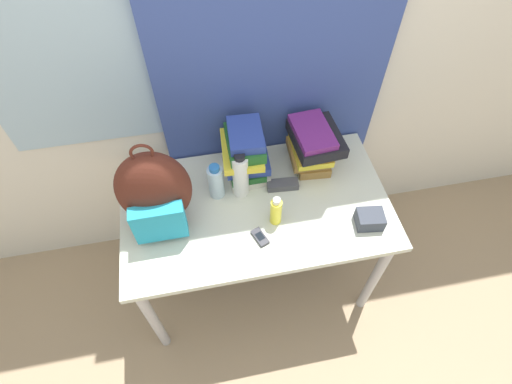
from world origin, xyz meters
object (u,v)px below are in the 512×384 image
at_px(sports_bottle, 240,175).
at_px(book_stack_center, 313,145).
at_px(sunglasses_case, 283,185).
at_px(book_stack_left, 245,154).
at_px(sunscreen_bottle, 276,211).
at_px(backpack, 155,193).
at_px(cell_phone, 260,237).
at_px(camera_pouch, 370,219).
at_px(water_bottle, 216,182).

bearing_deg(sports_bottle, book_stack_center, 17.30).
bearing_deg(sunglasses_case, book_stack_left, 141.95).
bearing_deg(sunscreen_bottle, backpack, 168.23).
xyz_separation_m(cell_phone, camera_pouch, (0.49, -0.02, 0.03)).
relative_size(book_stack_left, cell_phone, 2.87).
bearing_deg(cell_phone, book_stack_left, 89.71).
bearing_deg(water_bottle, backpack, -159.36).
relative_size(cell_phone, sunglasses_case, 0.65).
relative_size(book_stack_center, water_bottle, 1.42).
relative_size(book_stack_left, sports_bottle, 1.10).
xyz_separation_m(backpack, cell_phone, (0.41, -0.18, -0.19)).
bearing_deg(book_stack_left, sunglasses_case, -38.05).
bearing_deg(sunscreen_bottle, sports_bottle, 123.19).
xyz_separation_m(water_bottle, cell_phone, (0.15, -0.28, -0.08)).
bearing_deg(water_bottle, sunglasses_case, -3.92).
bearing_deg(sunscreen_bottle, book_stack_left, 105.46).
distance_m(sports_bottle, sunscreen_bottle, 0.23).
xyz_separation_m(cell_phone, sunglasses_case, (0.16, 0.26, 0.01)).
relative_size(book_stack_center, cell_phone, 2.80).
xyz_separation_m(book_stack_center, sunscreen_bottle, (-0.25, -0.31, -0.05)).
distance_m(backpack, book_stack_left, 0.46).
xyz_separation_m(book_stack_center, camera_pouch, (0.16, -0.40, -0.09)).
bearing_deg(book_stack_left, backpack, -153.91).
distance_m(water_bottle, sunscreen_bottle, 0.31).
distance_m(book_stack_left, sports_bottle, 0.12).
bearing_deg(cell_phone, sunglasses_case, 57.69).
relative_size(water_bottle, cell_phone, 1.97).
height_order(book_stack_left, book_stack_center, book_stack_left).
bearing_deg(backpack, water_bottle, 20.64).
distance_m(book_stack_left, cell_phone, 0.40).
bearing_deg(camera_pouch, backpack, 167.58).
height_order(book_stack_left, water_bottle, book_stack_left).
xyz_separation_m(book_stack_center, cell_phone, (-0.33, -0.38, -0.12)).
relative_size(backpack, book_stack_center, 1.72).
distance_m(sports_bottle, cell_phone, 0.29).
bearing_deg(camera_pouch, book_stack_left, 140.82).
xyz_separation_m(sunscreen_bottle, camera_pouch, (0.41, -0.10, -0.04)).
height_order(sunscreen_bottle, camera_pouch, sunscreen_bottle).
distance_m(book_stack_left, book_stack_center, 0.33).
relative_size(sunscreen_bottle, camera_pouch, 1.27).
distance_m(backpack, camera_pouch, 0.94).
distance_m(sunscreen_bottle, sunglasses_case, 0.20).
xyz_separation_m(backpack, book_stack_left, (0.41, 0.20, -0.07)).
relative_size(backpack, book_stack_left, 1.68).
distance_m(backpack, book_stack_center, 0.78).
bearing_deg(sunscreen_bottle, water_bottle, 139.63).
bearing_deg(backpack, sunscreen_bottle, -11.77).
xyz_separation_m(water_bottle, camera_pouch, (0.65, -0.30, -0.06)).
height_order(backpack, cell_phone, backpack).
distance_m(sunglasses_case, camera_pouch, 0.43).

